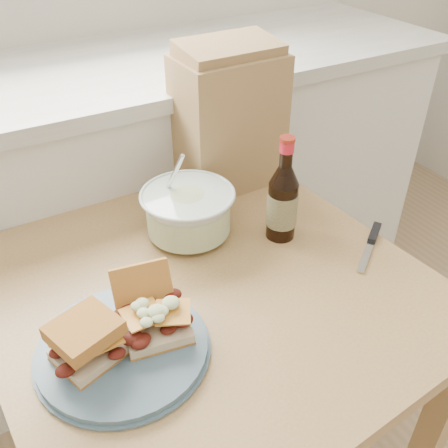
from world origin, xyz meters
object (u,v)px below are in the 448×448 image
dining_table (207,319)px  coleslaw_bowl (188,214)px  beer_bottle (283,201)px  plate (123,348)px  paper_bag (229,122)px

dining_table → coleslaw_bowl: 0.24m
beer_bottle → coleslaw_bowl: bearing=147.2°
plate → dining_table: bearing=21.8°
dining_table → plate: bearing=-162.7°
plate → coleslaw_bowl: (0.26, 0.25, 0.05)m
beer_bottle → plate: bearing=-162.9°
dining_table → beer_bottle: size_ratio=3.66×
plate → paper_bag: 0.64m
dining_table → coleslaw_bowl: bearing=69.9°
dining_table → beer_bottle: 0.30m
plate → coleslaw_bowl: bearing=44.8°
coleslaw_bowl → beer_bottle: (0.18, -0.11, 0.04)m
plate → coleslaw_bowl: coleslaw_bowl is taller
plate → beer_bottle: (0.43, 0.14, 0.08)m
beer_bottle → paper_bag: (0.02, 0.27, 0.07)m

